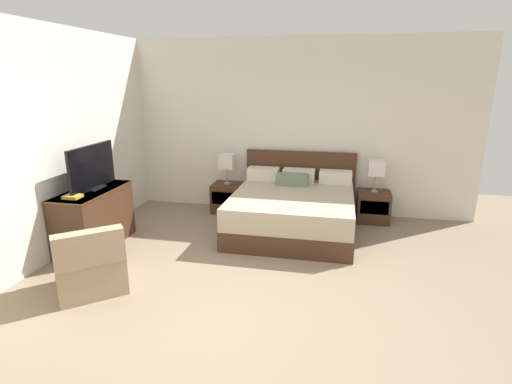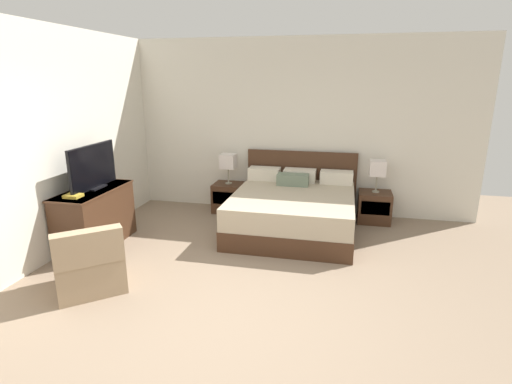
% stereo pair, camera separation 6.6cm
% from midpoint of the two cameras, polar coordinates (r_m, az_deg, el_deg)
% --- Properties ---
extents(ground_plane, '(10.51, 10.51, 0.00)m').
position_cam_midpoint_polar(ground_plane, '(3.99, -4.76, -18.17)').
color(ground_plane, '#84705B').
extents(wall_back, '(6.29, 0.06, 2.89)m').
position_cam_midpoint_polar(wall_back, '(6.81, 3.59, 9.22)').
color(wall_back, silver).
rests_on(wall_back, ground).
extents(wall_left, '(0.06, 5.30, 2.89)m').
position_cam_midpoint_polar(wall_left, '(5.88, -25.68, 6.63)').
color(wall_left, silver).
rests_on(wall_left, ground).
extents(bed, '(1.84, 1.95, 1.07)m').
position_cam_midpoint_polar(bed, '(6.05, 5.01, -2.53)').
color(bed, '#422819').
rests_on(bed, ground).
extents(nightstand_left, '(0.51, 0.45, 0.49)m').
position_cam_midpoint_polar(nightstand_left, '(6.94, -4.32, -0.78)').
color(nightstand_left, '#422819').
rests_on(nightstand_left, ground).
extents(nightstand_right, '(0.51, 0.45, 0.49)m').
position_cam_midpoint_polar(nightstand_right, '(6.70, 16.13, -2.00)').
color(nightstand_right, '#422819').
rests_on(nightstand_right, ground).
extents(table_lamp_left, '(0.25, 0.25, 0.51)m').
position_cam_midpoint_polar(table_lamp_left, '(6.78, -4.43, 4.35)').
color(table_lamp_left, gray).
rests_on(table_lamp_left, nightstand_left).
extents(table_lamp_right, '(0.25, 0.25, 0.51)m').
position_cam_midpoint_polar(table_lamp_right, '(6.54, 16.55, 3.29)').
color(table_lamp_right, gray).
rests_on(table_lamp_right, nightstand_right).
extents(dresser, '(0.54, 1.22, 0.80)m').
position_cam_midpoint_polar(dresser, '(5.87, -22.36, -3.40)').
color(dresser, '#422819').
rests_on(dresser, ground).
extents(tv, '(0.18, 0.96, 0.59)m').
position_cam_midpoint_polar(tv, '(5.76, -22.65, 3.20)').
color(tv, black).
rests_on(tv, dresser).
extents(book_red_cover, '(0.20, 0.17, 0.04)m').
position_cam_midpoint_polar(book_red_cover, '(5.47, -25.04, -0.60)').
color(book_red_cover, gold).
rests_on(book_red_cover, dresser).
extents(armchair_by_window, '(0.97, 0.97, 0.76)m').
position_cam_midpoint_polar(armchair_by_window, '(4.75, -23.05, -9.69)').
color(armchair_by_window, '#9E8466').
rests_on(armchair_by_window, ground).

